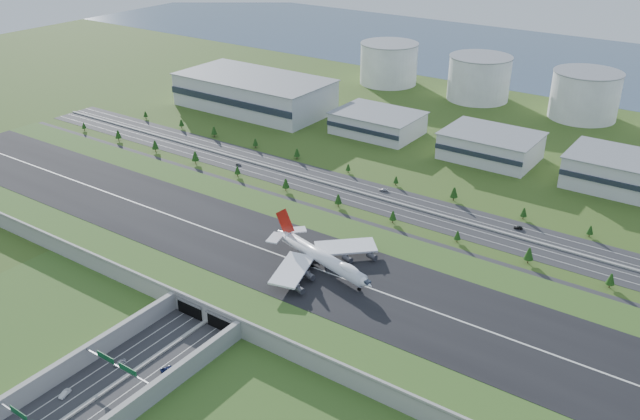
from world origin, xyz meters
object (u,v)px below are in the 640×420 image
Objects in this scene: car_5 at (518,228)px; car_1 at (65,394)px; car_0 at (120,362)px; car_7 at (383,190)px; fuel_tank_a at (389,64)px; boeing_747 at (322,257)px; car_4 at (238,164)px; car_2 at (167,369)px.

car_1 is at bearing -42.41° from car_5.
car_0 reaches higher than car_7.
fuel_tank_a reaches higher than boeing_747.
car_2 is at bearing -153.16° from car_4.
car_7 is at bearing -60.86° from fuel_tank_a.
car_2 is 1.33× the size of car_4.
car_1 is 1.00× the size of car_2.
car_5 is 0.90× the size of car_7.
car_7 is (-15.64, 186.10, 0.02)m from car_2.
car_1 reaches higher than car_4.
car_2 is (-12.38, -82.71, -12.86)m from boeing_747.
fuel_tank_a reaches higher than car_2.
fuel_tank_a is 435.36m from car_1.
car_1 is 217.42m from car_4.
fuel_tank_a is 339.17m from boeing_747.
car_4 is 178.55m from car_5.
car_2 reaches higher than car_4.
car_1 is at bearing -22.30° from car_7.
car_1 is at bearing -161.95° from car_4.
fuel_tank_a is 9.94× the size of car_7.
car_5 is (54.10, 102.06, -12.82)m from boeing_747.
fuel_tank_a reaches higher than car_1.
fuel_tank_a is 9.81× the size of car_2.
car_1 is (-32.17, -112.98, -12.73)m from boeing_747.
car_2 is at bearing 40.95° from car_1.
car_4 is 0.84× the size of car_5.
boeing_747 reaches higher than car_0.
car_4 is (-111.19, 167.02, -0.06)m from car_2.
car_0 is 0.96× the size of car_1.
car_0 is 198.28m from car_4.
car_0 reaches higher than car_2.
car_5 is at bearing 76.58° from boeing_747.
boeing_747 reaches higher than car_2.
car_5 is (196.17, -205.89, -16.63)m from fuel_tank_a.
car_1 is 231.70m from car_5.
car_2 is 196.37m from car_5.
boeing_747 reaches higher than car_1.
boeing_747 is 12.61× the size of car_7.
fuel_tank_a is at bearing 88.77° from car_1.
car_0 is 0.95× the size of car_2.
car_0 is at bearing -21.73° from car_7.
car_5 is at bearing 73.98° from car_0.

